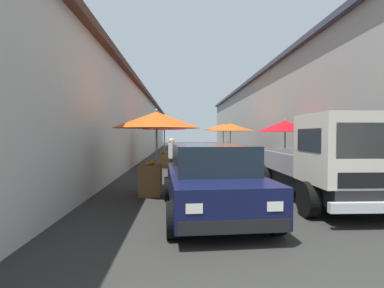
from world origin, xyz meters
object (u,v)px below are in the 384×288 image
fruit_stall_far_left (223,131)px  fruit_stall_near_left (286,132)px  fruit_stall_mid_lane (230,131)px  delivery_truck (333,162)px  fruit_stall_near_right (156,128)px  hatchback_car (211,179)px  plastic_stool (193,165)px  fruit_stall_far_right (165,130)px  vendor_by_crates (172,155)px

fruit_stall_far_left → fruit_stall_near_left: 7.87m
fruit_stall_mid_lane → delivery_truck: 10.71m
fruit_stall_mid_lane → fruit_stall_near_left: bearing=-164.7°
fruit_stall_near_right → hatchback_car: (-2.04, -1.31, -1.11)m
delivery_truck → plastic_stool: (6.34, 2.84, -0.71)m
fruit_stall_far_right → fruit_stall_near_left: bearing=-118.6°
fruit_stall_far_left → plastic_stool: 7.44m
fruit_stall_near_right → vendor_by_crates: fruit_stall_near_right is taller
delivery_truck → fruit_stall_near_left: bearing=-9.7°
fruit_stall_far_right → vendor_by_crates: bearing=-172.9°
fruit_stall_far_left → hatchback_car: bearing=170.4°
fruit_stall_far_right → delivery_truck: bearing=-153.2°
fruit_stall_mid_lane → fruit_stall_near_right: bearing=158.1°
fruit_stall_mid_lane → plastic_stool: fruit_stall_mid_lane is taller
fruit_stall_near_right → delivery_truck: 4.51m
fruit_stall_far_right → fruit_stall_mid_lane: fruit_stall_far_right is taller
fruit_stall_near_right → hatchback_car: size_ratio=0.61×
fruit_stall_mid_lane → hatchback_car: size_ratio=0.69×
fruit_stall_near_left → fruit_stall_far_left: bearing=10.4°
fruit_stall_near_left → fruit_stall_mid_lane: bearing=15.3°
fruit_stall_near_right → vendor_by_crates: (3.02, -0.35, -0.99)m
fruit_stall_far_left → fruit_stall_near_left: size_ratio=1.12×
fruit_stall_mid_lane → plastic_stool: bearing=151.5°
fruit_stall_far_right → plastic_stool: bearing=-145.3°
fruit_stall_far_right → vendor_by_crates: fruit_stall_far_right is taller
fruit_stall_mid_lane → fruit_stall_near_left: fruit_stall_mid_lane is taller
fruit_stall_near_right → fruit_stall_mid_lane: size_ratio=0.87×
plastic_stool → hatchback_car: bearing=-179.5°
fruit_stall_near_left → hatchback_car: size_ratio=0.58×
fruit_stall_mid_lane → delivery_truck: size_ratio=0.56×
hatchback_car → vendor_by_crates: bearing=10.7°
fruit_stall_mid_lane → hatchback_car: fruit_stall_mid_lane is taller
fruit_stall_mid_lane → fruit_stall_far_right: bearing=122.9°
fruit_stall_far_left → delivery_truck: size_ratio=0.53×
delivery_truck → vendor_by_crates: delivery_truck is taller
vendor_by_crates → plastic_stool: bearing=-29.3°
fruit_stall_far_left → fruit_stall_mid_lane: (-2.55, 0.00, -0.03)m
fruit_stall_near_right → fruit_stall_near_left: (3.78, -5.03, -0.09)m
fruit_stall_far_right → fruit_stall_near_right: bearing=-179.2°
fruit_stall_far_left → plastic_stool: bearing=161.1°
vendor_by_crates → fruit_stall_mid_lane: bearing=-28.7°
fruit_stall_mid_lane → fruit_stall_far_left: bearing=-0.1°
fruit_stall_near_left → delivery_truck: fruit_stall_near_left is taller
vendor_by_crates → plastic_stool: vendor_by_crates is taller
delivery_truck → vendor_by_crates: size_ratio=3.25×
vendor_by_crates → fruit_stall_far_right: bearing=7.1°
fruit_stall_mid_lane → vendor_by_crates: bearing=151.3°
fruit_stall_far_right → fruit_stall_near_left: size_ratio=1.04×
fruit_stall_far_right → hatchback_car: bearing=-170.8°
fruit_stall_near_right → vendor_by_crates: 3.20m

